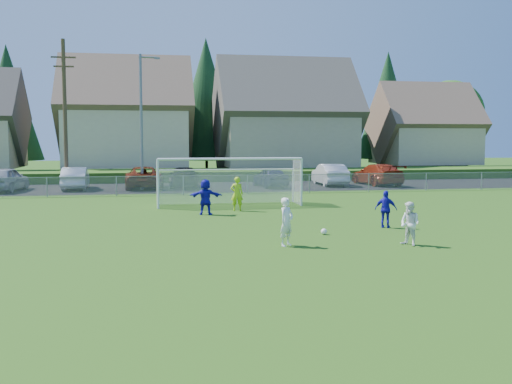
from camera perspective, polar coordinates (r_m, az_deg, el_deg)
ground at (r=15.77m, az=5.26°, el=-7.69°), size 160.00×160.00×0.00m
asphalt_lot at (r=42.65m, az=-4.69°, el=0.48°), size 60.00×60.00×0.00m
grass_embankment at (r=50.07m, az=-5.54°, el=1.63°), size 70.00×6.00×0.80m
soccer_ball at (r=21.91m, az=6.49°, el=-3.76°), size 0.22×0.22×0.22m
player_white_a at (r=19.43m, az=2.92°, el=-2.86°), size 0.68×0.66×1.58m
player_white_b at (r=20.11m, az=14.45°, el=-2.96°), size 0.80×0.86×1.43m
player_blue_a at (r=23.86m, az=12.27°, el=-1.61°), size 0.92×0.74×1.46m
player_blue_b at (r=27.37m, az=-4.83°, el=-0.47°), size 1.58×0.77×1.63m
goalkeeper at (r=28.74m, az=-1.83°, el=-0.17°), size 0.62×0.43×1.64m
car_a at (r=42.38m, az=-22.78°, el=1.15°), size 2.53×4.94×1.61m
car_b at (r=42.36m, az=-16.83°, el=1.26°), size 1.75×4.61×1.50m
car_c at (r=42.34m, az=-10.66°, el=1.39°), size 2.65×5.48×1.50m
car_d at (r=42.42m, az=-6.84°, el=1.40°), size 2.42×5.10×1.44m
car_e at (r=42.40m, az=1.39°, el=1.41°), size 2.16×4.27×1.39m
car_f at (r=44.33m, az=7.04°, el=1.65°), size 1.81×4.82×1.57m
car_g at (r=45.26m, az=11.48°, el=1.66°), size 2.61×5.56×1.57m
soccer_goal at (r=31.19m, az=-2.65°, el=1.74°), size 7.42×1.90×2.50m
chainlink_fence at (r=37.15m, az=-3.87°, el=0.75°), size 52.06×0.06×1.20m
streetlight at (r=40.83m, az=-10.80°, el=6.99°), size 1.38×0.18×9.00m
utility_pole at (r=42.18m, az=-17.74°, el=7.19°), size 1.60×0.26×10.00m
houses_row at (r=57.72m, az=-4.25°, el=9.00°), size 53.90×11.45×13.27m
tree_row at (r=63.84m, az=-5.69°, el=8.24°), size 65.98×12.36×13.80m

